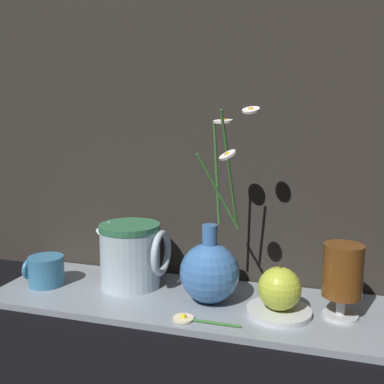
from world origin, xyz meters
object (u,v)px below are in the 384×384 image
at_px(yellow_mug, 45,271).
at_px(ceramic_pitcher, 131,252).
at_px(vase_with_flowers, 210,270).
at_px(tea_glass, 342,273).
at_px(orange_fruit, 279,288).

xyz_separation_m(yellow_mug, ceramic_pitcher, (0.18, 0.05, 0.04)).
height_order(yellow_mug, ceramic_pitcher, ceramic_pitcher).
relative_size(vase_with_flowers, yellow_mug, 4.41).
height_order(tea_glass, orange_fruit, tea_glass).
distance_m(tea_glass, orange_fruit, 0.11).
xyz_separation_m(ceramic_pitcher, orange_fruit, (0.31, -0.05, -0.02)).
height_order(yellow_mug, orange_fruit, orange_fruit).
distance_m(yellow_mug, ceramic_pitcher, 0.19).
height_order(ceramic_pitcher, orange_fruit, ceramic_pitcher).
height_order(vase_with_flowers, yellow_mug, vase_with_flowers).
bearing_deg(tea_glass, ceramic_pitcher, 176.02).
height_order(vase_with_flowers, tea_glass, vase_with_flowers).
bearing_deg(yellow_mug, orange_fruit, -0.41).
distance_m(vase_with_flowers, orange_fruit, 0.13).
bearing_deg(vase_with_flowers, yellow_mug, -177.86).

